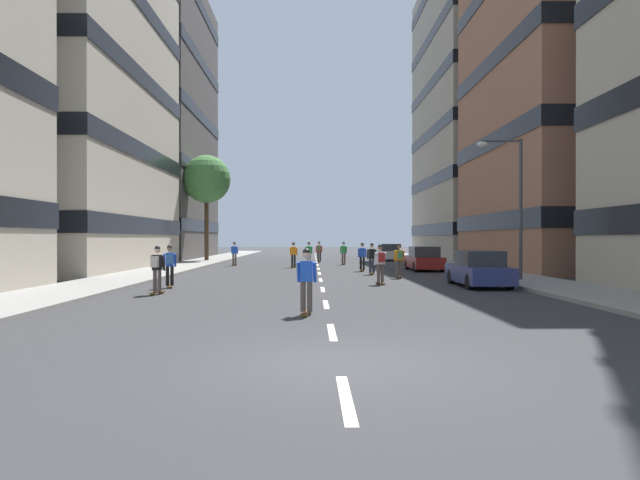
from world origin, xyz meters
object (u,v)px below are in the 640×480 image
(skater_2, at_px, (362,255))
(skater_6, at_px, (293,253))
(skater_5, at_px, (234,252))
(parked_car_near, at_px, (479,270))
(street_tree_near, at_px, (207,180))
(skater_3, at_px, (306,278))
(skater_9, at_px, (170,263))
(skater_4, at_px, (319,250))
(skater_8, at_px, (157,267))
(skater_7, at_px, (399,258))
(parked_car_mid, at_px, (389,253))
(skater_10, at_px, (309,252))
(parked_car_far, at_px, (424,260))
(streetlamp_right, at_px, (513,193))
(skater_1, at_px, (380,262))
(skater_11, at_px, (344,252))
(skater_0, at_px, (372,257))

(skater_2, height_order, skater_6, same)
(skater_2, bearing_deg, skater_5, 141.43)
(parked_car_near, height_order, street_tree_near, street_tree_near)
(skater_3, relative_size, skater_9, 1.00)
(street_tree_near, height_order, skater_4, street_tree_near)
(skater_2, bearing_deg, street_tree_near, 131.28)
(skater_5, bearing_deg, skater_8, -89.64)
(street_tree_near, height_order, skater_3, street_tree_near)
(skater_5, relative_size, skater_7, 1.00)
(skater_2, relative_size, skater_9, 1.00)
(skater_4, xyz_separation_m, skater_8, (-6.24, -26.11, 0.00))
(parked_car_mid, relative_size, skater_10, 2.47)
(skater_2, distance_m, skater_9, 14.45)
(skater_7, bearing_deg, parked_car_near, -62.45)
(parked_car_far, xyz_separation_m, skater_3, (-7.21, -20.04, 0.29))
(streetlamp_right, height_order, skater_6, streetlamp_right)
(skater_4, relative_size, skater_6, 1.00)
(skater_2, bearing_deg, skater_1, -90.51)
(skater_6, relative_size, skater_9, 1.00)
(skater_9, xyz_separation_m, skater_10, (5.62, 18.56, -0.03))
(street_tree_near, distance_m, skater_10, 12.75)
(skater_3, bearing_deg, parked_car_near, 49.85)
(streetlamp_right, distance_m, skater_2, 11.14)
(parked_car_mid, height_order, skater_11, skater_11)
(parked_car_mid, relative_size, parked_car_far, 1.00)
(skater_2, xyz_separation_m, skater_3, (-3.26, -19.40, 0.00))
(parked_car_near, bearing_deg, parked_car_far, 90.00)
(skater_0, height_order, skater_2, same)
(skater_6, distance_m, skater_9, 16.26)
(skater_1, height_order, skater_2, same)
(skater_10, bearing_deg, skater_6, -109.67)
(skater_8, bearing_deg, skater_11, 70.29)
(skater_2, distance_m, skater_6, 6.12)
(street_tree_near, bearing_deg, skater_11, -24.84)
(skater_5, height_order, skater_7, same)
(skater_7, bearing_deg, parked_car_mid, 83.45)
(street_tree_near, distance_m, skater_2, 19.56)
(street_tree_near, distance_m, skater_8, 28.81)
(skater_4, bearing_deg, street_tree_near, 169.44)
(skater_8, bearing_deg, skater_5, 90.36)
(parked_car_far, distance_m, streetlamp_right, 10.22)
(street_tree_near, xyz_separation_m, skater_4, (9.74, -1.82, -6.11))
(parked_car_mid, relative_size, skater_1, 2.47)
(skater_5, bearing_deg, street_tree_near, 116.12)
(skater_6, relative_size, skater_7, 1.00)
(parked_car_near, bearing_deg, skater_8, -166.18)
(skater_0, relative_size, skater_7, 1.00)
(skater_2, bearing_deg, streetlamp_right, -54.72)
(parked_car_far, relative_size, skater_7, 2.47)
(skater_4, distance_m, skater_6, 8.10)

